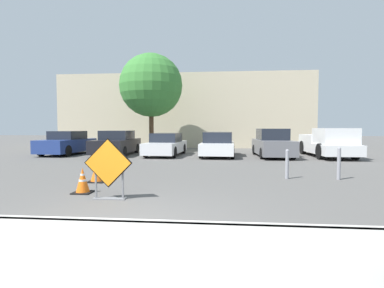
{
  "coord_description": "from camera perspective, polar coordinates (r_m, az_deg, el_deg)",
  "views": [
    {
      "loc": [
        1.55,
        -4.68,
        1.65
      ],
      "look_at": [
        0.04,
        11.26,
        0.78
      ],
      "focal_mm": 28.0,
      "sensor_mm": 36.0,
      "label": 1
    }
  ],
  "objects": [
    {
      "name": "parked_car_second",
      "position": [
        18.96,
        -14.11,
        0.1
      ],
      "size": [
        2.03,
        4.73,
        1.48
      ],
      "rotation": [
        0.0,
        0.0,
        3.17
      ],
      "color": "black",
      "rests_on": "ground_plane"
    },
    {
      "name": "traffic_cone_second",
      "position": [
        9.6,
        -17.64,
        -5.11
      ],
      "size": [
        0.52,
        0.52,
        0.62
      ],
      "color": "black",
      "rests_on": "ground_plane"
    },
    {
      "name": "building_facade_backdrop",
      "position": [
        26.92,
        -1.21,
        6.13
      ],
      "size": [
        21.33,
        5.0,
        6.13
      ],
      "color": "beige",
      "rests_on": "ground_plane"
    },
    {
      "name": "parked_car_fourth",
      "position": [
        17.4,
        4.95,
        -0.2
      ],
      "size": [
        2.01,
        4.37,
        1.4
      ],
      "rotation": [
        0.0,
        0.0,
        3.1
      ],
      "color": "white",
      "rests_on": "ground_plane"
    },
    {
      "name": "traffic_cone_fourth",
      "position": [
        12.64,
        -14.35,
        -2.71
      ],
      "size": [
        0.5,
        0.5,
        0.8
      ],
      "color": "black",
      "rests_on": "ground_plane"
    },
    {
      "name": "traffic_cone_third",
      "position": [
        11.14,
        -15.67,
        -3.44
      ],
      "size": [
        0.44,
        0.44,
        0.82
      ],
      "color": "black",
      "rests_on": "ground_plane"
    },
    {
      "name": "traffic_cone_nearest",
      "position": [
        8.1,
        -20.1,
        -6.61
      ],
      "size": [
        0.46,
        0.46,
        0.64
      ],
      "color": "black",
      "rests_on": "ground_plane"
    },
    {
      "name": "parked_car_third",
      "position": [
        17.97,
        -4.97,
        -0.18
      ],
      "size": [
        2.02,
        4.64,
        1.33
      ],
      "rotation": [
        0.0,
        0.0,
        3.08
      ],
      "color": "silver",
      "rests_on": "ground_plane"
    },
    {
      "name": "parked_car_nearest",
      "position": [
        20.02,
        -22.68,
        0.09
      ],
      "size": [
        2.06,
        4.31,
        1.45
      ],
      "rotation": [
        0.0,
        0.0,
        3.08
      ],
      "color": "navy",
      "rests_on": "ground_plane"
    },
    {
      "name": "parked_car_fifth",
      "position": [
        17.63,
        15.06,
        -0.0
      ],
      "size": [
        1.91,
        4.42,
        1.6
      ],
      "rotation": [
        0.0,
        0.0,
        3.18
      ],
      "color": "slate",
      "rests_on": "ground_plane"
    },
    {
      "name": "bollard_second",
      "position": [
        10.59,
        26.19,
        -3.19
      ],
      "size": [
        0.12,
        0.12,
        1.04
      ],
      "color": "gray",
      "rests_on": "ground_plane"
    },
    {
      "name": "sidewalk_strip",
      "position": [
        3.81,
        -20.58,
        -21.55
      ],
      "size": [
        29.23,
        3.15,
        0.14
      ],
      "color": "#ADAAA3",
      "rests_on": "ground_plane"
    },
    {
      "name": "curb_lip",
      "position": [
        5.18,
        -12.68,
        -14.72
      ],
      "size": [
        29.23,
        0.2,
        0.14
      ],
      "color": "#ADAAA3",
      "rests_on": "ground_plane"
    },
    {
      "name": "road_closed_sign",
      "position": [
        7.13,
        -15.65,
        -4.35
      ],
      "size": [
        1.13,
        0.2,
        1.41
      ],
      "color": "black",
      "rests_on": "ground_plane"
    },
    {
      "name": "street_tree_behind_lot",
      "position": [
        21.31,
        -7.8,
        10.98
      ],
      "size": [
        4.36,
        4.36,
        6.77
      ],
      "color": "#513823",
      "rests_on": "ground_plane"
    },
    {
      "name": "ground_plane",
      "position": [
        14.86,
        -0.63,
        -3.26
      ],
      "size": [
        96.0,
        96.0,
        0.0
      ],
      "primitive_type": "plane",
      "color": "#565451"
    },
    {
      "name": "pickup_truck",
      "position": [
        18.39,
        24.63,
        0.0
      ],
      "size": [
        2.03,
        5.27,
        1.63
      ],
      "rotation": [
        0.0,
        0.0,
        3.15
      ],
      "color": "silver",
      "rests_on": "ground_plane"
    },
    {
      "name": "bollard_nearest",
      "position": [
        10.14,
        17.66,
        -3.5
      ],
      "size": [
        0.12,
        0.12,
        0.96
      ],
      "color": "gray",
      "rests_on": "ground_plane"
    }
  ]
}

